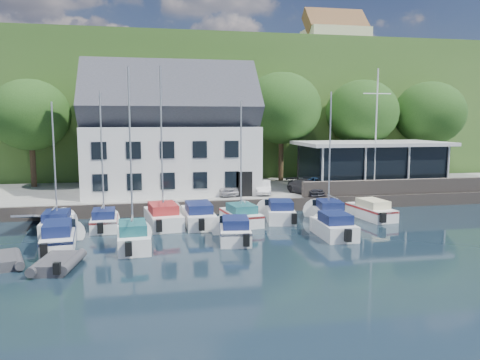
{
  "coord_description": "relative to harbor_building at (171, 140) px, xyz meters",
  "views": [
    {
      "loc": [
        -8.87,
        -23.51,
        7.04
      ],
      "look_at": [
        -2.52,
        9.0,
        2.8
      ],
      "focal_mm": 35.0,
      "sensor_mm": 36.0,
      "label": 1
    }
  ],
  "objects": [
    {
      "name": "car_silver",
      "position": [
        3.96,
        -2.66,
        -3.7
      ],
      "size": [
        2.38,
        4.09,
        1.31
      ],
      "primitive_type": "imported",
      "rotation": [
        0.0,
        0.0,
        0.23
      ],
      "color": "#B9B8BE",
      "rests_on": "quay"
    },
    {
      "name": "boat_r1_1",
      "position": [
        -4.82,
        -9.09,
        -1.25
      ],
      "size": [
        1.97,
        5.0,
        8.2
      ],
      "primitive_type": null,
      "rotation": [
        0.0,
        0.0,
        0.04
      ],
      "color": "white",
      "rests_on": "ground"
    },
    {
      "name": "boat_r2_2",
      "position": [
        2.98,
        -13.57,
        -4.64
      ],
      "size": [
        2.59,
        5.58,
        1.42
      ],
      "primitive_type": null,
      "rotation": [
        0.0,
        0.0,
        -0.13
      ],
      "color": "white",
      "rests_on": "ground"
    },
    {
      "name": "flagpole",
      "position": [
        16.91,
        -3.48,
        0.8
      ],
      "size": [
        2.47,
        0.2,
        10.3
      ],
      "primitive_type": null,
      "color": "silver",
      "rests_on": "quay"
    },
    {
      "name": "club_pavilion",
      "position": [
        18.0,
        -0.5,
        -2.3
      ],
      "size": [
        13.2,
        7.2,
        4.1
      ],
      "primitive_type": null,
      "color": "black",
      "rests_on": "quay"
    },
    {
      "name": "hillside",
      "position": [
        7.0,
        45.5,
        2.65
      ],
      "size": [
        160.0,
        75.0,
        16.0
      ],
      "primitive_type": "cube",
      "color": "#284A1B",
      "rests_on": "ground"
    },
    {
      "name": "seawall",
      "position": [
        19.0,
        -5.1,
        -3.75
      ],
      "size": [
        18.0,
        0.5,
        1.2
      ],
      "primitive_type": "cube",
      "color": "#5F544C",
      "rests_on": "quay"
    },
    {
      "name": "gangway",
      "position": [
        -9.5,
        -7.5,
        -5.35
      ],
      "size": [
        1.2,
        6.0,
        1.4
      ],
      "primitive_type": null,
      "color": "#BABABF",
      "rests_on": "ground"
    },
    {
      "name": "boat_r1_0",
      "position": [
        -7.67,
        -9.3,
        -1.17
      ],
      "size": [
        2.19,
        5.78,
        8.36
      ],
      "primitive_type": null,
      "rotation": [
        0.0,
        0.0,
        0.05
      ],
      "color": "white",
      "rests_on": "ground"
    },
    {
      "name": "ground",
      "position": [
        7.0,
        -16.5,
        -5.35
      ],
      "size": [
        180.0,
        180.0,
        0.0
      ],
      "primitive_type": "plane",
      "color": "black",
      "rests_on": "ground"
    },
    {
      "name": "tree_2",
      "position": [
        4.57,
        6.17,
        1.27
      ],
      "size": [
        8.22,
        8.22,
        11.23
      ],
      "primitive_type": null,
      "color": "#16340F",
      "rests_on": "quay"
    },
    {
      "name": "boat_r1_7",
      "position": [
        13.8,
        -9.2,
        -4.65
      ],
      "size": [
        2.62,
        6.34,
        1.4
      ],
      "primitive_type": null,
      "rotation": [
        0.0,
        0.0,
        0.12
      ],
      "color": "white",
      "rests_on": "ground"
    },
    {
      "name": "dinghy_1",
      "position": [
        -6.26,
        -17.17,
        -4.98
      ],
      "size": [
        2.38,
        3.43,
        0.74
      ],
      "primitive_type": null,
      "rotation": [
        0.0,
        0.0,
        -0.16
      ],
      "color": "#36363B",
      "rests_on": "ground"
    },
    {
      "name": "tree_0",
      "position": [
        -12.24,
        5.1,
        0.51
      ],
      "size": [
        7.11,
        7.11,
        9.71
      ],
      "primitive_type": null,
      "color": "#16340F",
      "rests_on": "quay"
    },
    {
      "name": "quay_face",
      "position": [
        7.0,
        -5.5,
        -4.85
      ],
      "size": [
        60.0,
        0.3,
        1.0
      ],
      "primitive_type": "cube",
      "color": "#5F544C",
      "rests_on": "ground"
    },
    {
      "name": "boat_r1_4",
      "position": [
        4.21,
        -9.25,
        -1.09
      ],
      "size": [
        2.94,
        5.78,
        8.51
      ],
      "primitive_type": null,
      "rotation": [
        0.0,
        0.0,
        0.17
      ],
      "color": "white",
      "rests_on": "ground"
    },
    {
      "name": "tree_1",
      "position": [
        -4.22,
        5.83,
        1.27
      ],
      "size": [
        8.23,
        8.23,
        11.24
      ],
      "primitive_type": null,
      "color": "#16340F",
      "rests_on": "quay"
    },
    {
      "name": "boat_r1_2",
      "position": [
        -1.04,
        -8.86,
        -0.58
      ],
      "size": [
        3.06,
        6.94,
        9.55
      ],
      "primitive_type": null,
      "rotation": [
        0.0,
        0.0,
        0.13
      ],
      "color": "white",
      "rests_on": "ground"
    },
    {
      "name": "car_dgrey",
      "position": [
        10.79,
        -3.68,
        -3.77
      ],
      "size": [
        2.74,
        4.31,
        1.16
      ],
      "primitive_type": "imported",
      "rotation": [
        0.0,
        0.0,
        0.3
      ],
      "color": "#2C2C31",
      "rests_on": "quay"
    },
    {
      "name": "tree_3",
      "position": [
        11.18,
        5.27,
        1.04
      ],
      "size": [
        7.89,
        7.89,
        10.78
      ],
      "primitive_type": null,
      "color": "#16340F",
      "rests_on": "quay"
    },
    {
      "name": "dinghy_0",
      "position": [
        -8.97,
        -16.12,
        -5.0
      ],
      "size": [
        2.66,
        3.42,
        0.7
      ],
      "primitive_type": null,
      "rotation": [
        0.0,
        0.0,
        0.32
      ],
      "color": "#36363B",
      "rests_on": "ground"
    },
    {
      "name": "farmhouse",
      "position": [
        29.0,
        35.5,
        14.75
      ],
      "size": [
        10.4,
        7.0,
        8.2
      ],
      "primitive_type": null,
      "color": "beige",
      "rests_on": "hillside"
    },
    {
      "name": "quay",
      "position": [
        7.0,
        1.0,
        -4.85
      ],
      "size": [
        60.0,
        13.0,
        1.0
      ],
      "primitive_type": "cube",
      "color": "#999A94",
      "rests_on": "ground"
    },
    {
      "name": "boat_r1_6",
      "position": [
        10.43,
        -9.48,
        -0.83
      ],
      "size": [
        2.82,
        5.94,
        9.03
      ],
      "primitive_type": null,
      "rotation": [
        0.0,
        0.0,
        -0.15
      ],
      "color": "white",
      "rests_on": "ground"
    },
    {
      "name": "car_white",
      "position": [
        7.31,
        -2.87,
        -3.79
      ],
      "size": [
        1.87,
        3.56,
        1.12
      ],
      "primitive_type": "imported",
      "rotation": [
        0.0,
        0.0,
        -0.21
      ],
      "color": "silver",
      "rests_on": "quay"
    },
    {
      "name": "boat_r2_1",
      "position": [
        -2.85,
        -14.11,
        -0.74
      ],
      "size": [
        2.27,
        5.9,
        9.23
      ],
      "primitive_type": null,
      "rotation": [
        0.0,
        0.0,
        0.07
      ],
      "color": "white",
      "rests_on": "ground"
    },
    {
      "name": "boat_r2_0",
      "position": [
        -6.84,
        -13.56,
        -4.57
      ],
      "size": [
        2.5,
        6.6,
        1.56
      ],
      "primitive_type": null,
      "rotation": [
        0.0,
        0.0,
        0.11
      ],
      "color": "white",
      "rests_on": "ground"
    },
    {
      "name": "tree_5",
      "position": [
        27.18,
        4.83,
        0.68
      ],
      "size": [
        7.37,
        7.37,
        10.07
      ],
      "primitive_type": null,
      "color": "#16340F",
      "rests_on": "quay"
    },
    {
      "name": "harbor_building",
      "position": [
        0.0,
        0.0,
        0.0
      ],
      "size": [
        14.4,
        8.2,
        8.7
      ],
      "primitive_type": null,
      "color": "silver",
      "rests_on": "quay"
    },
    {
      "name": "tree_4",
      "position": [
        19.8,
        5.26,
        0.74
      ],
      "size": [
        7.44,
        7.44,
        10.17
      ],
      "primitive_type": null,
      "color": "#16340F",
      "rests_on": "quay"
    },
    {
      "name": "car_blue",
      "position": [
        12.28,
        -3.09,
        -3.68
      ],
      "size": [
        2.13,
        4.12,
        1.35
      ],
      "primitive_type": "imported",
      "rotation": [
        0.0,
        0.0,
        -0.15
      ],
      "color": "#2D558B",
      "rests_on": "quay"
    },
    {
      "name": "field_patch",
      "position": [
        15.0,
        53.5,
        10.8
      ],
      "size": [
        50.0,
        30.0,
        0.3
      ],
      "primitive_type": "cube",
      "color": "#516130",
      "rests_on": "hillside"
    },
    {
      "name": "boat_r1_5",
      "position": [
        7.11,
        -8.7,
        -4.61
      ],
      "size": [
        2.97,
        5.97,
        1.48
      ],
      "primitive_type": null,
      "rotation": [
        0.0,
        0.0,
        -0.17
      ],
      "color": "white",
      "rests_on": "ground"
    },
    {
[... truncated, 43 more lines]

